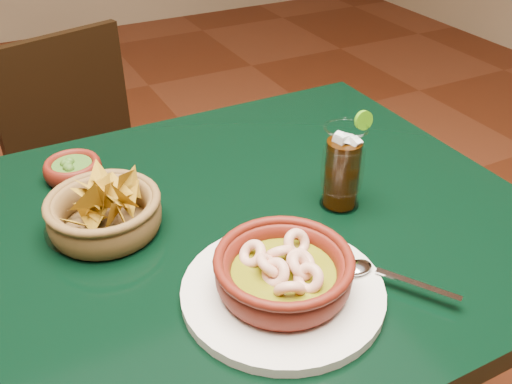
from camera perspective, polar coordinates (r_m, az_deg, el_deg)
name	(u,v)px	position (r m, az deg, el deg)	size (l,w,h in m)	color
dining_table	(175,288)	(0.96, -8.10, -9.49)	(1.20, 0.80, 0.75)	black
dining_chair	(97,180)	(1.63, -15.64, 1.17)	(0.48, 0.48, 0.84)	black
shrimp_plate	(284,277)	(0.77, 2.80, -8.47)	(0.34, 0.28, 0.08)	silver
chip_basket	(105,212)	(0.92, -14.90, -1.96)	(0.21, 0.21, 0.14)	brown
guacamole_ramekin	(73,169)	(1.08, -17.86, 2.20)	(0.12, 0.12, 0.04)	#4C120A
cola_drink	(343,168)	(0.94, 8.65, 2.42)	(0.14, 0.14, 0.17)	white
glass_ashtray	(83,229)	(0.93, -16.95, -3.58)	(0.12, 0.12, 0.03)	white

